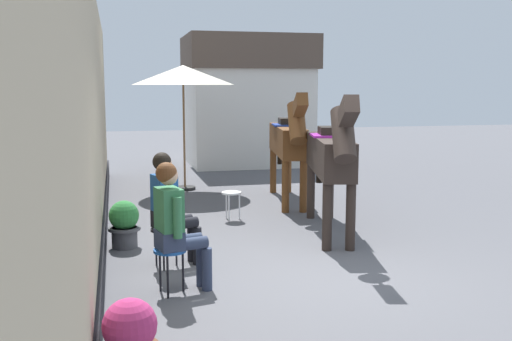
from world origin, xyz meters
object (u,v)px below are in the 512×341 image
at_px(saddled_horse_near, 331,156).
at_px(cafe_parasol, 183,76).
at_px(saddled_horse_far, 288,141).
at_px(seated_visitor_far, 170,203).
at_px(spare_stool_white, 231,196).
at_px(flower_planter_farthest, 124,223).
at_px(flower_planter_nearest, 130,340).
at_px(seated_visitor_near, 175,220).

height_order(saddled_horse_near, cafe_parasol, cafe_parasol).
bearing_deg(saddled_horse_far, cafe_parasol, 132.14).
bearing_deg(seated_visitor_far, spare_stool_white, 62.59).
bearing_deg(seated_visitor_far, flower_planter_farthest, 117.49).
distance_m(saddled_horse_far, flower_planter_nearest, 7.01).
bearing_deg(seated_visitor_near, saddled_horse_near, 38.95).
distance_m(seated_visitor_near, cafe_parasol, 6.53).
distance_m(seated_visitor_far, saddled_horse_far, 4.29).
height_order(seated_visitor_far, cafe_parasol, cafe_parasol).
xyz_separation_m(seated_visitor_near, saddled_horse_near, (2.43, 1.97, 0.38)).
distance_m(seated_visitor_far, spare_stool_white, 2.63).
bearing_deg(flower_planter_farthest, saddled_horse_near, 0.59).
distance_m(flower_planter_nearest, spare_stool_white, 5.39).
distance_m(seated_visitor_far, saddled_horse_near, 2.65).
bearing_deg(spare_stool_white, seated_visitor_far, -117.41).
height_order(saddled_horse_near, flower_planter_farthest, saddled_horse_near).
bearing_deg(flower_planter_nearest, flower_planter_farthest, 89.64).
distance_m(saddled_horse_near, flower_planter_nearest, 4.90).
bearing_deg(flower_planter_farthest, flower_planter_nearest, -90.36).
xyz_separation_m(saddled_horse_near, cafe_parasol, (-1.61, 4.31, 1.20)).
bearing_deg(saddled_horse_near, cafe_parasol, 110.50).
xyz_separation_m(seated_visitor_near, cafe_parasol, (0.82, 6.28, 1.59)).
height_order(seated_visitor_far, flower_planter_nearest, seated_visitor_far).
height_order(flower_planter_farthest, spare_stool_white, flower_planter_farthest).
height_order(saddled_horse_near, saddled_horse_far, same).
distance_m(seated_visitor_near, flower_planter_nearest, 1.98).
relative_size(saddled_horse_far, flower_planter_nearest, 4.66).
height_order(flower_planter_farthest, cafe_parasol, cafe_parasol).
bearing_deg(flower_planter_nearest, seated_visitor_far, 78.91).
bearing_deg(flower_planter_farthest, seated_visitor_far, -62.51).
xyz_separation_m(cafe_parasol, spare_stool_white, (0.40, -3.03, -1.96)).
bearing_deg(cafe_parasol, flower_planter_farthest, -106.88).
relative_size(cafe_parasol, spare_stool_white, 5.61).
bearing_deg(saddled_horse_far, flower_planter_farthest, -140.69).
bearing_deg(seated_visitor_far, saddled_horse_far, 54.33).
height_order(seated_visitor_near, spare_stool_white, seated_visitor_near).
relative_size(seated_visitor_near, seated_visitor_far, 1.00).
xyz_separation_m(seated_visitor_near, flower_planter_nearest, (-0.52, -1.86, -0.44)).
height_order(saddled_horse_far, spare_stool_white, saddled_horse_far).
bearing_deg(seated_visitor_near, saddled_horse_far, 60.24).
height_order(seated_visitor_far, saddled_horse_far, saddled_horse_far).
relative_size(flower_planter_nearest, cafe_parasol, 0.25).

